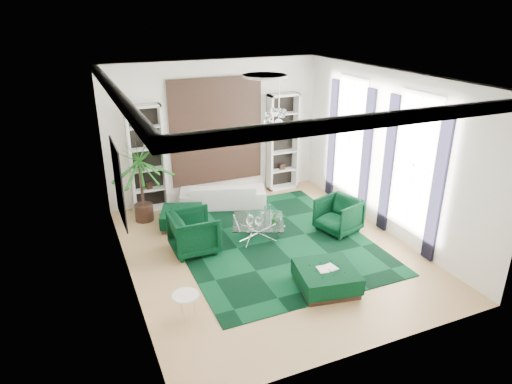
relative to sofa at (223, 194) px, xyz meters
name	(u,v)px	position (x,y,z in m)	size (l,w,h in m)	color
floor	(269,251)	(0.11, -2.75, -0.34)	(6.00, 7.00, 0.02)	tan
ceiling	(271,76)	(0.11, -2.75, 3.48)	(6.00, 7.00, 0.02)	white
wall_back	(216,131)	(0.11, 0.76, 1.57)	(6.00, 0.02, 3.80)	white
wall_front	(375,246)	(0.11, -6.26, 1.57)	(6.00, 0.02, 3.80)	white
wall_left	(121,192)	(-2.90, -2.75, 1.57)	(0.02, 7.00, 3.80)	white
wall_right	(388,153)	(3.12, -2.75, 1.57)	(0.02, 7.00, 3.80)	white
crown_molding	(271,82)	(0.11, -2.75, 3.37)	(6.00, 7.00, 0.18)	white
ceiling_medallion	(265,76)	(0.11, -2.45, 3.44)	(0.90, 0.90, 0.05)	white
tapestry	(216,131)	(0.11, 0.71, 1.57)	(2.50, 0.06, 2.80)	black
shelving_left	(147,159)	(-1.84, 0.56, 1.07)	(0.90, 0.38, 2.80)	white
shelving_right	(283,142)	(2.06, 0.56, 1.07)	(0.90, 0.38, 2.80)	white
painting	(119,183)	(-2.86, -2.15, 1.52)	(0.04, 1.30, 1.60)	black
window_near	(414,164)	(3.10, -3.65, 1.57)	(0.03, 1.10, 2.90)	white
curtain_near_a	(438,188)	(3.07, -4.43, 1.32)	(0.07, 0.30, 3.25)	black
curtain_near_b	(388,165)	(3.07, -2.87, 1.32)	(0.07, 0.30, 3.25)	black
window_far	(350,137)	(3.10, -1.25, 1.57)	(0.03, 1.10, 2.90)	white
curtain_far_a	(366,155)	(3.07, -2.03, 1.32)	(0.07, 0.30, 3.25)	black
curtain_far_b	(332,139)	(3.07, -0.47, 1.32)	(0.07, 0.30, 3.25)	black
rug	(273,241)	(0.36, -2.40, -0.32)	(4.20, 5.00, 0.02)	black
sofa	(223,194)	(0.00, 0.00, 0.00)	(2.28, 0.89, 0.67)	silver
armchair_left	(194,232)	(-1.41, -2.10, 0.12)	(0.96, 0.99, 0.90)	black
armchair_right	(338,215)	(2.04, -2.53, 0.08)	(0.89, 0.91, 0.83)	black
coffee_table	(258,228)	(0.16, -2.01, -0.13)	(1.16, 1.16, 0.40)	white
ottoman_side	(182,218)	(-1.35, -0.78, -0.12)	(0.97, 0.97, 0.43)	black
ottoman_front	(326,278)	(0.50, -4.51, -0.12)	(1.08, 1.08, 0.43)	black
book	(327,268)	(0.50, -4.51, 0.11)	(0.38, 0.26, 0.03)	white
side_table	(186,306)	(-2.20, -4.31, -0.11)	(0.47, 0.47, 0.45)	white
palm	(140,173)	(-2.14, -0.07, 0.95)	(1.60, 1.60, 2.56)	#175E19
chandelier	(279,124)	(0.31, -2.70, 2.52)	(0.74, 0.74, 0.67)	white
table_plant	(274,218)	(0.45, -2.26, 0.19)	(0.14, 0.11, 0.25)	#175E19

